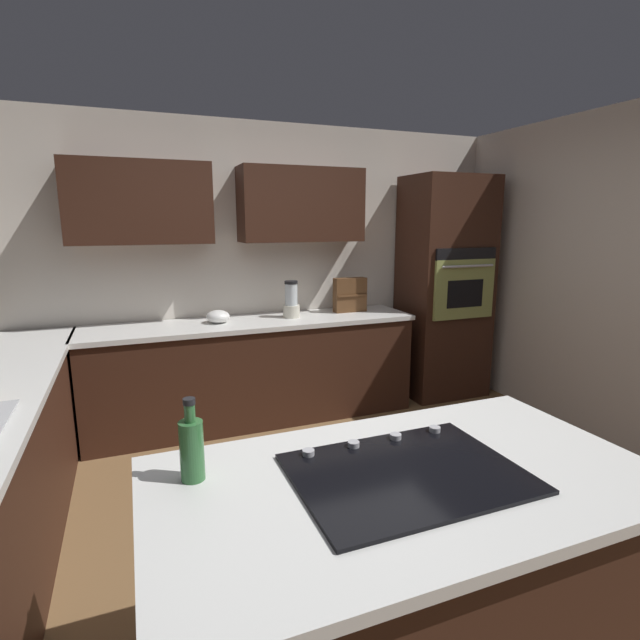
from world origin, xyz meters
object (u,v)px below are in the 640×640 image
Objects in this scene: cooktop at (406,472)px; mixing_bowl at (218,317)px; wall_oven at (444,288)px; spice_rack at (350,295)px; blender at (291,302)px; oil_bottle at (192,448)px.

mixing_bowl is (0.16, -2.73, 0.05)m from cooktop.
spice_rack is at bearing -4.80° from wall_oven.
cooktop is 3.00m from spice_rack.
wall_oven reaches higher than mixing_bowl.
cooktop is 2.37× the size of spice_rack.
blender is 2.76m from oil_bottle.
cooktop is at bearing 160.91° from oil_bottle.
wall_oven is 6.76× the size of spice_rack.
wall_oven is 6.64× the size of blender.
blender is at bearing -180.00° from mixing_bowl.
cooktop is 0.72m from oil_bottle.
oil_bottle reaches higher than mixing_bowl.
spice_rack is at bearing -111.39° from cooktop.
cooktop is at bearing 52.28° from wall_oven.
oil_bottle is at bearing -19.09° from cooktop.
blender is (-0.49, -2.73, 0.13)m from cooktop.
blender reaches higher than spice_rack.
cooktop is 2.68× the size of oil_bottle.
wall_oven is at bearing 179.10° from blender.
mixing_bowl is at bearing -101.70° from oil_bottle.
mixing_bowl is 0.69× the size of oil_bottle.
mixing_bowl is at bearing -0.64° from wall_oven.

